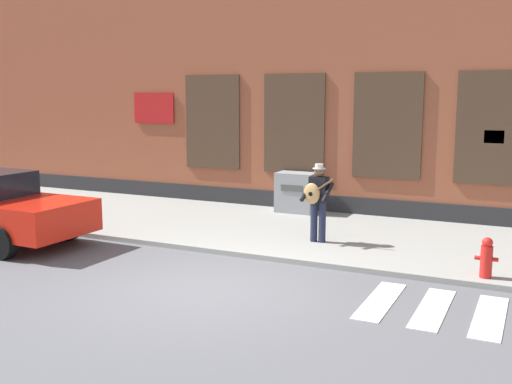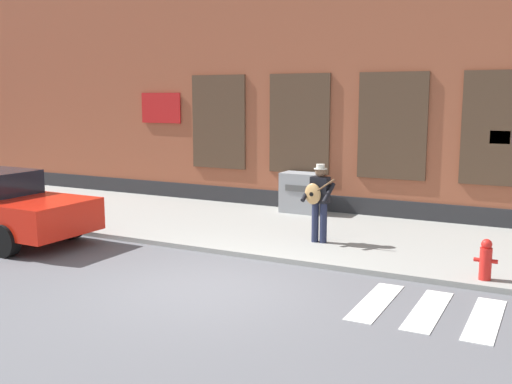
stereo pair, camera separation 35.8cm
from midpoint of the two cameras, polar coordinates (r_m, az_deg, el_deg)
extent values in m
plane|color=#56565B|center=(10.10, -3.57, -9.09)|extent=(160.00, 160.00, 0.00)
cube|color=gray|center=(13.81, 5.64, -3.89)|extent=(28.00, 4.81, 0.10)
cube|color=brown|center=(17.63, 11.26, 10.91)|extent=(28.00, 4.00, 7.50)
cube|color=#28282B|center=(15.96, 8.84, -1.36)|extent=(28.00, 0.04, 0.55)
cube|color=#473323|center=(17.27, -2.99, 6.68)|extent=(1.73, 0.06, 2.65)
cube|color=black|center=(17.26, -3.01, 6.68)|extent=(1.61, 0.03, 2.53)
cube|color=#473323|center=(16.14, 4.77, 6.49)|extent=(1.73, 0.06, 2.65)
cube|color=black|center=(16.13, 4.76, 6.49)|extent=(1.61, 0.03, 2.53)
cube|color=#473323|center=(15.35, 13.50, 6.13)|extent=(1.73, 0.06, 2.65)
cube|color=black|center=(15.34, 13.49, 6.13)|extent=(1.61, 0.03, 2.53)
cube|color=#473323|center=(14.95, 22.91, 5.59)|extent=(1.73, 0.06, 2.65)
cube|color=black|center=(14.94, 22.91, 5.59)|extent=(1.61, 0.03, 2.53)
cube|color=red|center=(18.34, -8.49, 7.92)|extent=(1.40, 0.04, 0.90)
cube|color=yellow|center=(14.94, 22.86, 4.82)|extent=(0.44, 0.02, 0.30)
cube|color=silver|center=(9.62, 12.40, -10.19)|extent=(0.42, 1.90, 0.01)
cube|color=silver|center=(9.46, 17.14, -10.72)|extent=(0.42, 1.90, 0.01)
cube|color=silver|center=(9.37, 22.02, -11.19)|extent=(0.42, 1.90, 0.01)
cube|color=silver|center=(12.98, -14.63, -1.88)|extent=(0.06, 0.24, 0.12)
cube|color=silver|center=(12.19, -18.27, -2.76)|extent=(0.06, 0.24, 0.12)
cylinder|color=black|center=(13.91, -16.51, -2.96)|extent=(0.66, 0.25, 0.66)
cylinder|color=black|center=(12.77, -22.04, -4.32)|extent=(0.66, 0.25, 0.66)
cylinder|color=#1E233D|center=(12.63, 7.24, -2.94)|extent=(0.15, 0.15, 0.85)
cylinder|color=#1E233D|center=(12.68, 6.46, -2.87)|extent=(0.15, 0.15, 0.85)
cube|color=black|center=(12.54, 6.93, 0.21)|extent=(0.39, 0.24, 0.54)
sphere|color=brown|center=(12.49, 6.97, 1.94)|extent=(0.22, 0.22, 0.22)
cylinder|color=beige|center=(12.48, 6.97, 2.21)|extent=(0.27, 0.28, 0.02)
cylinder|color=beige|center=(12.47, 6.98, 2.44)|extent=(0.18, 0.18, 0.09)
cylinder|color=black|center=(12.36, 7.75, -0.12)|extent=(0.12, 0.52, 0.39)
cylinder|color=black|center=(12.56, 5.74, 0.06)|extent=(0.12, 0.52, 0.39)
ellipsoid|color=tan|center=(12.42, 6.25, -0.18)|extent=(0.37, 0.14, 0.44)
cylinder|color=black|center=(12.37, 6.13, -0.22)|extent=(0.09, 0.02, 0.09)
cylinder|color=brown|center=(12.27, 7.32, 0.54)|extent=(0.47, 0.07, 0.34)
cube|color=gray|center=(15.84, 4.95, -0.06)|extent=(1.02, 0.63, 1.05)
cube|color=#4C4C4C|center=(15.52, 4.50, 0.35)|extent=(0.61, 0.02, 0.16)
cylinder|color=red|center=(10.85, 21.91, -6.36)|extent=(0.20, 0.20, 0.55)
sphere|color=red|center=(10.77, 22.01, -4.64)|extent=(0.18, 0.18, 0.18)
cylinder|color=red|center=(10.85, 21.18, -6.02)|extent=(0.10, 0.07, 0.07)
cylinder|color=red|center=(10.82, 22.66, -6.14)|extent=(0.10, 0.07, 0.07)
camera|label=1|loc=(0.18, -89.13, 0.14)|focal=42.00mm
camera|label=2|loc=(0.18, 90.87, -0.14)|focal=42.00mm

